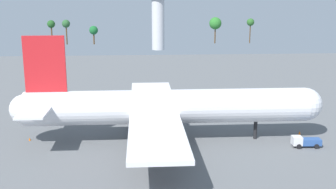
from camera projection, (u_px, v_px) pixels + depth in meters
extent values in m
plane|color=slate|center=(168.00, 140.00, 80.85)|extent=(236.78, 236.78, 0.00)
cylinder|color=silver|center=(168.00, 107.00, 79.28)|extent=(53.31, 6.43, 6.43)
sphere|color=silver|center=(305.00, 104.00, 81.01)|extent=(6.31, 6.31, 6.31)
sphere|color=silver|center=(24.00, 109.00, 77.54)|extent=(5.47, 5.47, 5.47)
cube|color=red|center=(45.00, 64.00, 75.88)|extent=(7.46, 0.50, 10.29)
cube|color=silver|center=(35.00, 111.00, 72.55)|extent=(4.80, 9.65, 0.36)
cube|color=silver|center=(48.00, 97.00, 82.50)|extent=(4.80, 9.65, 0.36)
cube|color=silver|center=(157.00, 135.00, 66.09)|extent=(9.06, 23.41, 0.70)
cube|color=silver|center=(152.00, 95.00, 92.56)|extent=(9.06, 23.41, 0.70)
cylinder|color=gray|center=(162.00, 138.00, 69.96)|extent=(5.15, 2.70, 2.70)
cylinder|color=gray|center=(165.00, 157.00, 61.56)|extent=(5.15, 2.70, 2.70)
cylinder|color=gray|center=(157.00, 106.00, 89.61)|extent=(5.15, 2.70, 2.70)
cylinder|color=gray|center=(156.00, 97.00, 98.01)|extent=(5.15, 2.70, 2.70)
cylinder|color=black|center=(255.00, 130.00, 81.55)|extent=(0.70, 0.70, 3.56)
cylinder|color=black|center=(155.00, 138.00, 76.83)|extent=(0.70, 0.70, 3.56)
cylinder|color=black|center=(154.00, 126.00, 83.70)|extent=(0.70, 0.70, 3.56)
cube|color=silver|center=(297.00, 141.00, 77.16)|extent=(1.80, 1.97, 1.59)
cube|color=#2D5193|center=(311.00, 142.00, 77.26)|extent=(3.62, 2.06, 1.13)
cylinder|color=black|center=(296.00, 143.00, 78.35)|extent=(0.89, 0.33, 0.87)
cylinder|color=black|center=(299.00, 147.00, 76.35)|extent=(0.89, 0.33, 0.87)
cylinder|color=black|center=(313.00, 143.00, 78.40)|extent=(0.89, 0.33, 0.87)
cylinder|color=black|center=(317.00, 147.00, 76.40)|extent=(0.89, 0.33, 0.87)
cube|color=yellow|center=(50.00, 105.00, 102.06)|extent=(1.88, 1.58, 1.54)
cube|color=yellow|center=(51.00, 104.00, 103.89)|extent=(1.94, 2.35, 1.06)
cylinder|color=black|center=(46.00, 108.00, 102.08)|extent=(0.34, 0.87, 0.85)
cylinder|color=black|center=(54.00, 108.00, 102.35)|extent=(0.34, 0.87, 0.85)
cylinder|color=black|center=(47.00, 106.00, 104.28)|extent=(0.34, 0.87, 0.85)
cylinder|color=black|center=(55.00, 106.00, 104.55)|extent=(0.34, 0.87, 0.85)
cone|color=orange|center=(300.00, 133.00, 84.16)|extent=(0.51, 0.51, 0.73)
cone|color=orange|center=(30.00, 139.00, 80.79)|extent=(0.41, 0.41, 0.58)
cylinder|color=silver|center=(158.00, 23.00, 211.55)|extent=(6.38, 6.38, 27.21)
cylinder|color=#51381E|center=(52.00, 36.00, 235.17)|extent=(0.78, 0.78, 10.16)
sphere|color=#215220|center=(51.00, 24.00, 233.69)|extent=(4.35, 4.35, 4.35)
cylinder|color=#51381E|center=(67.00, 35.00, 235.69)|extent=(0.74, 0.74, 10.27)
sphere|color=#2A592D|center=(66.00, 24.00, 234.18)|extent=(4.49, 4.49, 4.49)
cylinder|color=#51381E|center=(94.00, 39.00, 237.12)|extent=(0.83, 0.83, 6.46)
sphere|color=#1A622C|center=(94.00, 30.00, 236.03)|extent=(4.90, 4.90, 4.90)
cylinder|color=#51381E|center=(215.00, 35.00, 241.29)|extent=(0.73, 0.73, 9.39)
sphere|color=#2D762B|center=(215.00, 23.00, 239.72)|extent=(6.97, 6.97, 6.97)
cylinder|color=#51381E|center=(250.00, 34.00, 242.46)|extent=(0.59, 0.59, 10.74)
sphere|color=#2B5F26|center=(250.00, 22.00, 240.92)|extent=(4.29, 4.29, 4.29)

